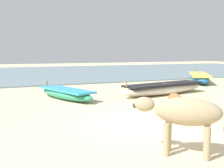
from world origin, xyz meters
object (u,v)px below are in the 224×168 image
Objects in this scene: fishing_boat_1 at (199,78)px; calf_near_brown at (175,101)px; fishing_boat_4 at (164,88)px; fishing_boat_3 at (66,93)px; cow_adult_dun at (184,114)px.

fishing_boat_1 reaches higher than calf_near_brown.
fishing_boat_1 is at bearing -156.96° from fishing_boat_4.
fishing_boat_1 is 0.97× the size of fishing_boat_4.
fishing_boat_1 reaches higher than fishing_boat_4.
fishing_boat_4 is at bearing 167.90° from calf_near_brown.
fishing_boat_3 is 0.72× the size of fishing_boat_4.
cow_adult_dun is at bearing -15.23° from calf_near_brown.
cow_adult_dun is at bearing 165.39° from fishing_boat_3.
fishing_boat_4 is at bearing 160.71° from fishing_boat_1.
fishing_boat_1 is 9.43m from fishing_boat_3.
fishing_boat_3 is 4.70m from calf_near_brown.
fishing_boat_3 is 2.45× the size of cow_adult_dun.
calf_near_brown is at bearing 48.33° from fishing_boat_4.
fishing_boat_4 is at bearing -115.24° from fishing_boat_3.
calf_near_brown reaches higher than fishing_boat_3.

